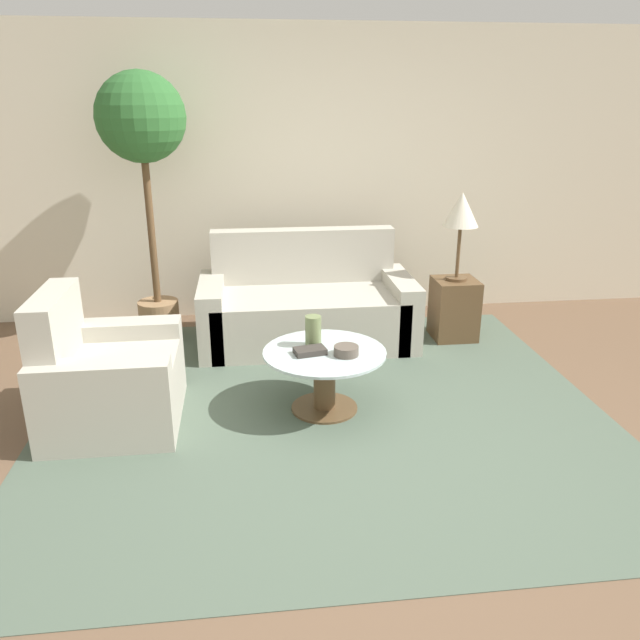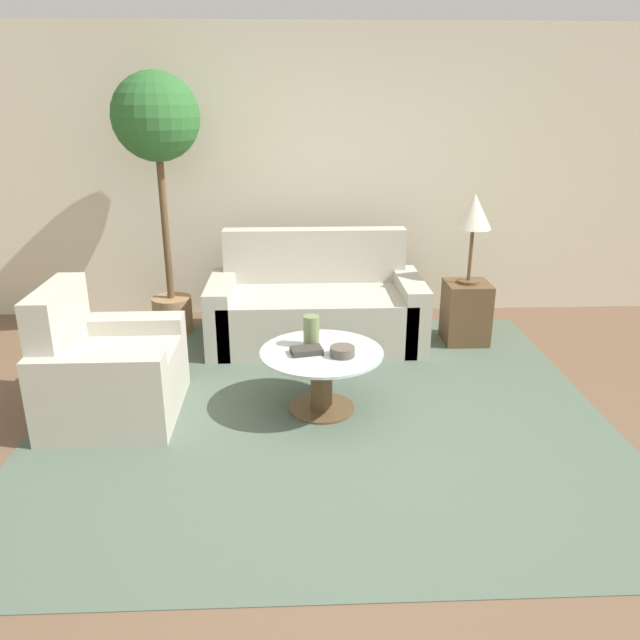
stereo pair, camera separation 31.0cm
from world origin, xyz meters
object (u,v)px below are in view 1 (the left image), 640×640
at_px(armchair, 103,381).
at_px(table_lamp, 461,212).
at_px(potted_plant, 143,139).
at_px(vase, 313,331).
at_px(sofa_main, 306,307).
at_px(coffee_table, 324,372).
at_px(book_stack, 310,351).
at_px(bowl, 346,351).

distance_m(armchair, table_lamp, 3.05).
bearing_deg(potted_plant, table_lamp, -8.05).
bearing_deg(vase, sofa_main, 86.65).
bearing_deg(potted_plant, coffee_table, -50.85).
xyz_separation_m(vase, book_stack, (-0.04, -0.13, -0.08)).
bearing_deg(book_stack, table_lamp, 29.76).
bearing_deg(bowl, coffee_table, 147.46).
distance_m(sofa_main, coffee_table, 1.30).
relative_size(sofa_main, armchair, 1.96).
relative_size(sofa_main, bowl, 11.15).
distance_m(armchair, vase, 1.38).
relative_size(vase, book_stack, 0.94).
relative_size(coffee_table, bowl, 5.06).
height_order(sofa_main, potted_plant, potted_plant).
relative_size(armchair, potted_plant, 0.41).
height_order(armchair, bowl, armchair).
xyz_separation_m(sofa_main, vase, (-0.07, -1.20, 0.24)).
height_order(armchair, potted_plant, potted_plant).
xyz_separation_m(sofa_main, bowl, (0.12, -1.39, 0.16)).
distance_m(vase, bowl, 0.28).
bearing_deg(table_lamp, vase, -140.85).
bearing_deg(sofa_main, potted_plant, 169.01).
bearing_deg(book_stack, coffee_table, 6.17).
height_order(bowl, book_stack, bowl).
bearing_deg(bowl, vase, 136.37).
relative_size(sofa_main, potted_plant, 0.81).
relative_size(coffee_table, vase, 3.88).
height_order(coffee_table, vase, vase).
bearing_deg(book_stack, potted_plant, 114.44).
height_order(sofa_main, vase, sofa_main).
bearing_deg(potted_plant, armchair, -95.66).
bearing_deg(vase, potted_plant, 129.60).
relative_size(sofa_main, vase, 8.55).
relative_size(table_lamp, potted_plant, 0.34).
relative_size(sofa_main, coffee_table, 2.20).
bearing_deg(vase, armchair, -176.12).
xyz_separation_m(armchair, book_stack, (1.32, -0.04, 0.16)).
height_order(armchair, vase, armchair).
height_order(armchair, table_lamp, table_lamp).
relative_size(armchair, table_lamp, 1.23).
height_order(armchair, coffee_table, armchair).
relative_size(vase, bowl, 1.30).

